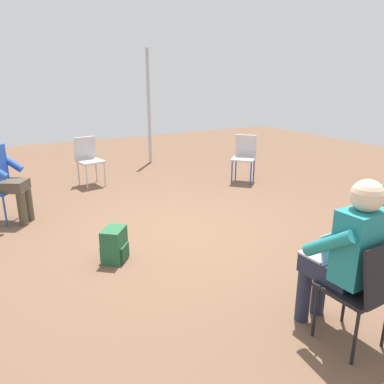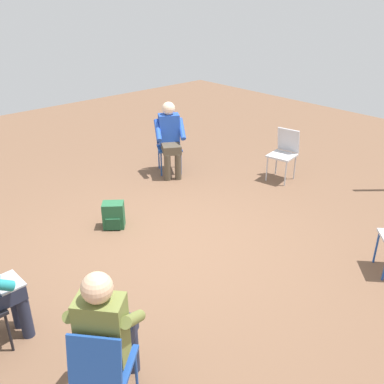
{
  "view_description": "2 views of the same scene",
  "coord_description": "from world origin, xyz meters",
  "px_view_note": "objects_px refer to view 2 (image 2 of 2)",
  "views": [
    {
      "loc": [
        1.92,
        3.79,
        1.88
      ],
      "look_at": [
        -0.11,
        0.14,
        0.57
      ],
      "focal_mm": 35.0,
      "sensor_mm": 36.0,
      "label": 1
    },
    {
      "loc": [
        -3.55,
        2.86,
        2.94
      ],
      "look_at": [
        0.0,
        -0.34,
        0.65
      ],
      "focal_mm": 40.0,
      "sensor_mm": 36.0,
      "label": 2
    }
  ],
  "objects_px": {
    "person_in_blue": "(170,135)",
    "person_in_olive": "(107,328)",
    "chair_south": "(284,151)",
    "backpack_near_laptop_user": "(114,216)",
    "chair_southeast": "(169,143)",
    "chair_northwest": "(102,366)"
  },
  "relations": [
    {
      "from": "person_in_blue",
      "to": "backpack_near_laptop_user",
      "type": "height_order",
      "value": "person_in_blue"
    },
    {
      "from": "chair_southeast",
      "to": "chair_south",
      "type": "bearing_deg",
      "value": 157.89
    },
    {
      "from": "person_in_blue",
      "to": "person_in_olive",
      "type": "xyz_separation_m",
      "value": [
        -3.18,
        3.2,
        0.0
      ]
    },
    {
      "from": "chair_northwest",
      "to": "person_in_olive",
      "type": "xyz_separation_m",
      "value": [
        0.11,
        -0.13,
        0.2
      ]
    },
    {
      "from": "chair_south",
      "to": "person_in_blue",
      "type": "distance_m",
      "value": 1.93
    },
    {
      "from": "chair_southeast",
      "to": "chair_northwest",
      "type": "distance_m",
      "value": 4.84
    },
    {
      "from": "chair_south",
      "to": "person_in_olive",
      "type": "relative_size",
      "value": 0.69
    },
    {
      "from": "chair_northwest",
      "to": "person_in_olive",
      "type": "bearing_deg",
      "value": 90.0
    },
    {
      "from": "chair_south",
      "to": "backpack_near_laptop_user",
      "type": "distance_m",
      "value": 3.08
    },
    {
      "from": "backpack_near_laptop_user",
      "to": "person_in_olive",
      "type": "bearing_deg",
      "value": 147.21
    },
    {
      "from": "backpack_near_laptop_user",
      "to": "chair_southeast",
      "type": "bearing_deg",
      "value": -59.92
    },
    {
      "from": "person_in_blue",
      "to": "backpack_near_laptop_user",
      "type": "xyz_separation_m",
      "value": [
        -0.92,
        1.74,
        -0.54
      ]
    },
    {
      "from": "chair_south",
      "to": "backpack_near_laptop_user",
      "type": "relative_size",
      "value": 2.36
    },
    {
      "from": "person_in_blue",
      "to": "backpack_near_laptop_user",
      "type": "relative_size",
      "value": 3.44
    },
    {
      "from": "chair_south",
      "to": "person_in_blue",
      "type": "bearing_deg",
      "value": 30.98
    },
    {
      "from": "chair_southeast",
      "to": "person_in_blue",
      "type": "height_order",
      "value": "person_in_blue"
    },
    {
      "from": "person_in_olive",
      "to": "person_in_blue",
      "type": "bearing_deg",
      "value": 94.62
    },
    {
      "from": "chair_southeast",
      "to": "backpack_near_laptop_user",
      "type": "xyz_separation_m",
      "value": [
        -1.06,
        1.83,
        -0.34
      ]
    },
    {
      "from": "chair_northwest",
      "to": "backpack_near_laptop_user",
      "type": "distance_m",
      "value": 2.87
    },
    {
      "from": "chair_southeast",
      "to": "chair_northwest",
      "type": "bearing_deg",
      "value": 76.13
    },
    {
      "from": "chair_northwest",
      "to": "backpack_near_laptop_user",
      "type": "bearing_deg",
      "value": 106.05
    },
    {
      "from": "chair_south",
      "to": "person_in_blue",
      "type": "relative_size",
      "value": 0.69
    }
  ]
}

